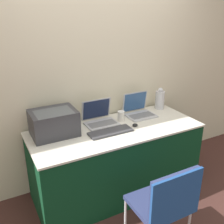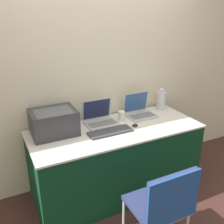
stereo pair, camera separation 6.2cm
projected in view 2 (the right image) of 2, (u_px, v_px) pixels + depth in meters
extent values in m
plane|color=#472823|center=(131.00, 209.00, 2.79)|extent=(14.00, 14.00, 0.00)
cube|color=beige|center=(98.00, 73.00, 2.98)|extent=(8.00, 0.05, 2.60)
cube|color=#0C381E|center=(116.00, 161.00, 2.95)|extent=(1.82, 0.74, 0.77)
cube|color=silver|center=(116.00, 129.00, 2.80)|extent=(1.84, 0.76, 0.02)
cube|color=#333338|center=(54.00, 122.00, 2.63)|extent=(0.45, 0.34, 0.26)
cube|color=#51565B|center=(54.00, 114.00, 2.56)|extent=(0.36, 0.26, 0.05)
cube|color=#B7B7BC|center=(102.00, 124.00, 2.89)|extent=(0.35, 0.24, 0.02)
cube|color=slate|center=(102.00, 123.00, 2.87)|extent=(0.31, 0.13, 0.00)
cube|color=#B7B7BC|center=(97.00, 109.00, 2.96)|extent=(0.35, 0.05, 0.24)
cube|color=#192342|center=(97.00, 109.00, 2.95)|extent=(0.31, 0.04, 0.21)
cube|color=#B7B7BC|center=(142.00, 116.00, 3.10)|extent=(0.33, 0.25, 0.02)
cube|color=slate|center=(142.00, 116.00, 3.08)|extent=(0.29, 0.14, 0.00)
cube|color=#B7B7BC|center=(136.00, 102.00, 3.17)|extent=(0.33, 0.04, 0.25)
cube|color=#2D5184|center=(136.00, 102.00, 3.16)|extent=(0.30, 0.04, 0.22)
cube|color=#3D3D42|center=(110.00, 132.00, 2.70)|extent=(0.46, 0.16, 0.02)
cylinder|color=white|center=(121.00, 117.00, 2.96)|extent=(0.07, 0.07, 0.11)
cylinder|color=white|center=(121.00, 112.00, 2.94)|extent=(0.08, 0.08, 0.01)
ellipsoid|color=black|center=(135.00, 125.00, 2.83)|extent=(0.06, 0.05, 0.03)
cylinder|color=silver|center=(161.00, 100.00, 3.30)|extent=(0.12, 0.12, 0.23)
sphere|color=silver|center=(162.00, 91.00, 3.26)|extent=(0.06, 0.06, 0.06)
cube|color=navy|center=(156.00, 203.00, 2.26)|extent=(0.46, 0.40, 0.04)
cube|color=navy|center=(172.00, 196.00, 2.02)|extent=(0.46, 0.03, 0.39)
cylinder|color=silver|center=(124.00, 217.00, 2.40)|extent=(0.02, 0.02, 0.41)
cylinder|color=silver|center=(161.00, 203.00, 2.58)|extent=(0.02, 0.02, 0.41)
cube|color=#1E478C|center=(174.00, 200.00, 2.01)|extent=(0.48, 0.02, 0.43)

